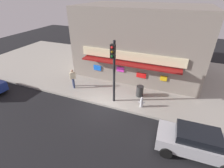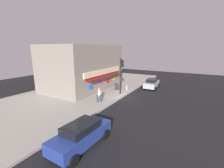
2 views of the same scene
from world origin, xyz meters
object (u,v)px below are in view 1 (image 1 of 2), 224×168
(traffic_light, at_px, (114,65))
(parked_car_silver, at_px, (196,142))
(fire_hydrant, at_px, (142,102))
(trash_can, at_px, (140,91))
(pedestrian, at_px, (73,78))

(traffic_light, height_order, parked_car_silver, traffic_light)
(fire_hydrant, relative_size, parked_car_silver, 0.21)
(traffic_light, bearing_deg, fire_hydrant, 3.79)
(trash_can, height_order, parked_car_silver, parked_car_silver)
(traffic_light, height_order, trash_can, traffic_light)
(fire_hydrant, height_order, trash_can, trash_can)
(trash_can, bearing_deg, fire_hydrant, -70.65)
(pedestrian, height_order, parked_car_silver, pedestrian)
(trash_can, height_order, pedestrian, pedestrian)
(traffic_light, distance_m, pedestrian, 4.73)
(traffic_light, relative_size, fire_hydrant, 5.61)
(parked_car_silver, bearing_deg, fire_hydrant, 142.46)
(trash_can, bearing_deg, pedestrian, -172.25)
(pedestrian, bearing_deg, trash_can, 7.75)
(fire_hydrant, xyz_separation_m, pedestrian, (-6.33, 0.60, 0.52))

